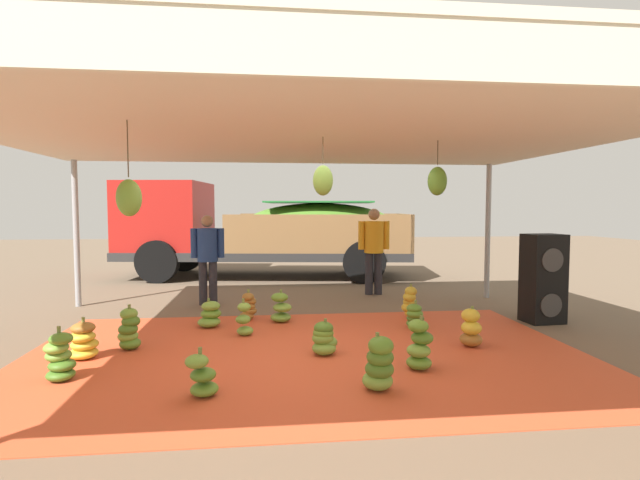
{
  "coord_description": "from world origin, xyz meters",
  "views": [
    {
      "loc": [
        -0.47,
        -5.61,
        1.74
      ],
      "look_at": [
        0.49,
        2.98,
        1.17
      ],
      "focal_mm": 27.08,
      "sensor_mm": 36.0,
      "label": 1
    }
  ],
  "objects_px": {
    "banana_bunch_8": "(415,317)",
    "banana_bunch_10": "(210,315)",
    "banana_bunch_4": "(244,321)",
    "banana_bunch_13": "(129,330)",
    "banana_bunch_1": "(471,329)",
    "banana_bunch_11": "(324,339)",
    "banana_bunch_0": "(410,303)",
    "speaker_stack": "(543,278)",
    "banana_bunch_7": "(202,377)",
    "banana_bunch_9": "(379,365)",
    "banana_bunch_12": "(249,307)",
    "banana_bunch_3": "(419,346)",
    "banana_bunch_2": "(83,342)",
    "worker_0": "(208,253)",
    "worker_1": "(374,245)",
    "cargo_truck_main": "(257,228)",
    "banana_bunch_6": "(281,309)",
    "banana_bunch_5": "(60,358)"
  },
  "relations": [
    {
      "from": "banana_bunch_1",
      "to": "banana_bunch_6",
      "type": "xyz_separation_m",
      "value": [
        -2.33,
        1.57,
        -0.01
      ]
    },
    {
      "from": "banana_bunch_6",
      "to": "banana_bunch_0",
      "type": "bearing_deg",
      "value": 1.26
    },
    {
      "from": "banana_bunch_3",
      "to": "banana_bunch_7",
      "type": "xyz_separation_m",
      "value": [
        -2.23,
        -0.53,
        -0.06
      ]
    },
    {
      "from": "banana_bunch_1",
      "to": "banana_bunch_11",
      "type": "height_order",
      "value": "banana_bunch_1"
    },
    {
      "from": "banana_bunch_12",
      "to": "banana_bunch_2",
      "type": "bearing_deg",
      "value": -136.11
    },
    {
      "from": "banana_bunch_8",
      "to": "banana_bunch_10",
      "type": "bearing_deg",
      "value": 171.67
    },
    {
      "from": "banana_bunch_11",
      "to": "worker_0",
      "type": "distance_m",
      "value": 3.71
    },
    {
      "from": "banana_bunch_6",
      "to": "banana_bunch_11",
      "type": "bearing_deg",
      "value": -74.72
    },
    {
      "from": "banana_bunch_0",
      "to": "banana_bunch_8",
      "type": "relative_size",
      "value": 1.33
    },
    {
      "from": "banana_bunch_3",
      "to": "banana_bunch_11",
      "type": "relative_size",
      "value": 1.36
    },
    {
      "from": "banana_bunch_7",
      "to": "worker_1",
      "type": "relative_size",
      "value": 0.27
    },
    {
      "from": "banana_bunch_2",
      "to": "banana_bunch_7",
      "type": "distance_m",
      "value": 1.98
    },
    {
      "from": "banana_bunch_9",
      "to": "banana_bunch_5",
      "type": "bearing_deg",
      "value": 168.74
    },
    {
      "from": "banana_bunch_1",
      "to": "banana_bunch_2",
      "type": "height_order",
      "value": "banana_bunch_1"
    },
    {
      "from": "banana_bunch_7",
      "to": "banana_bunch_0",
      "type": "bearing_deg",
      "value": 45.49
    },
    {
      "from": "banana_bunch_3",
      "to": "banana_bunch_13",
      "type": "distance_m",
      "value": 3.49
    },
    {
      "from": "banana_bunch_0",
      "to": "banana_bunch_11",
      "type": "distance_m",
      "value": 2.34
    },
    {
      "from": "banana_bunch_0",
      "to": "banana_bunch_1",
      "type": "relative_size",
      "value": 1.07
    },
    {
      "from": "banana_bunch_11",
      "to": "banana_bunch_9",
      "type": "bearing_deg",
      "value": -72.21
    },
    {
      "from": "banana_bunch_6",
      "to": "banana_bunch_13",
      "type": "xyz_separation_m",
      "value": [
        -1.89,
        -1.22,
        0.03
      ]
    },
    {
      "from": "speaker_stack",
      "to": "banana_bunch_7",
      "type": "bearing_deg",
      "value": -152.94
    },
    {
      "from": "banana_bunch_8",
      "to": "banana_bunch_10",
      "type": "distance_m",
      "value": 2.98
    },
    {
      "from": "banana_bunch_6",
      "to": "banana_bunch_11",
      "type": "xyz_separation_m",
      "value": [
        0.46,
        -1.68,
        -0.02
      ]
    },
    {
      "from": "banana_bunch_12",
      "to": "banana_bunch_11",
      "type": "bearing_deg",
      "value": -63.09
    },
    {
      "from": "banana_bunch_4",
      "to": "banana_bunch_12",
      "type": "distance_m",
      "value": 0.93
    },
    {
      "from": "banana_bunch_11",
      "to": "cargo_truck_main",
      "type": "relative_size",
      "value": 0.06
    },
    {
      "from": "banana_bunch_4",
      "to": "banana_bunch_5",
      "type": "xyz_separation_m",
      "value": [
        -1.76,
        -1.52,
        0.02
      ]
    },
    {
      "from": "banana_bunch_11",
      "to": "banana_bunch_13",
      "type": "distance_m",
      "value": 2.4
    },
    {
      "from": "banana_bunch_1",
      "to": "banana_bunch_11",
      "type": "distance_m",
      "value": 1.87
    },
    {
      "from": "banana_bunch_8",
      "to": "banana_bunch_12",
      "type": "relative_size",
      "value": 0.85
    },
    {
      "from": "banana_bunch_2",
      "to": "banana_bunch_5",
      "type": "relative_size",
      "value": 0.88
    },
    {
      "from": "banana_bunch_4",
      "to": "speaker_stack",
      "type": "bearing_deg",
      "value": 4.2
    },
    {
      "from": "banana_bunch_0",
      "to": "banana_bunch_7",
      "type": "bearing_deg",
      "value": -134.51
    },
    {
      "from": "banana_bunch_2",
      "to": "banana_bunch_12",
      "type": "height_order",
      "value": "same"
    },
    {
      "from": "banana_bunch_3",
      "to": "cargo_truck_main",
      "type": "relative_size",
      "value": 0.08
    },
    {
      "from": "banana_bunch_13",
      "to": "banana_bunch_2",
      "type": "bearing_deg",
      "value": -141.65
    },
    {
      "from": "banana_bunch_7",
      "to": "worker_0",
      "type": "relative_size",
      "value": 0.29
    },
    {
      "from": "worker_1",
      "to": "banana_bunch_8",
      "type": "bearing_deg",
      "value": -90.53
    },
    {
      "from": "banana_bunch_9",
      "to": "banana_bunch_12",
      "type": "distance_m",
      "value": 3.35
    },
    {
      "from": "banana_bunch_6",
      "to": "banana_bunch_9",
      "type": "height_order",
      "value": "banana_bunch_9"
    },
    {
      "from": "worker_0",
      "to": "speaker_stack",
      "type": "bearing_deg",
      "value": -20.13
    },
    {
      "from": "banana_bunch_0",
      "to": "banana_bunch_8",
      "type": "bearing_deg",
      "value": -100.66
    },
    {
      "from": "banana_bunch_1",
      "to": "banana_bunch_9",
      "type": "xyz_separation_m",
      "value": [
        -1.48,
        -1.31,
        0.03
      ]
    },
    {
      "from": "banana_bunch_8",
      "to": "cargo_truck_main",
      "type": "bearing_deg",
      "value": 112.54
    },
    {
      "from": "banana_bunch_9",
      "to": "speaker_stack",
      "type": "xyz_separation_m",
      "value": [
        3.13,
        2.47,
        0.42
      ]
    },
    {
      "from": "banana_bunch_3",
      "to": "worker_0",
      "type": "xyz_separation_m",
      "value": [
        -2.68,
        3.83,
        0.69
      ]
    },
    {
      "from": "banana_bunch_1",
      "to": "banana_bunch_13",
      "type": "relative_size",
      "value": 0.91
    },
    {
      "from": "banana_bunch_4",
      "to": "banana_bunch_13",
      "type": "relative_size",
      "value": 0.92
    },
    {
      "from": "banana_bunch_9",
      "to": "banana_bunch_11",
      "type": "relative_size",
      "value": 1.31
    },
    {
      "from": "banana_bunch_8",
      "to": "speaker_stack",
      "type": "bearing_deg",
      "value": 5.4
    }
  ]
}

